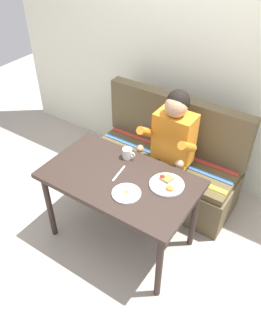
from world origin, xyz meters
name	(u,v)px	position (x,y,z in m)	size (l,w,h in m)	color
ground_plane	(121,238)	(0.00, 0.00, 0.00)	(8.00, 8.00, 0.00)	#A79C8F
back_wall	(199,53)	(0.00, 1.27, 1.30)	(4.40, 0.10, 2.60)	silver
table	(120,185)	(0.00, 0.00, 0.65)	(1.20, 0.70, 0.73)	#2F231E
couch	(165,165)	(0.00, 0.76, 0.33)	(1.44, 0.56, 1.00)	brown
person	(170,144)	(0.12, 0.59, 0.74)	(0.45, 0.61, 1.21)	orange
plate_breakfast	(167,184)	(0.34, 0.12, 0.74)	(0.26, 0.26, 0.05)	white
plate_eggs	(126,193)	(0.15, -0.12, 0.74)	(0.21, 0.21, 0.04)	white
coffee_mug	(128,153)	(-0.09, 0.24, 0.78)	(0.12, 0.08, 0.09)	white
knife	(119,173)	(-0.03, 0.03, 0.73)	(0.01, 0.20, 0.01)	silver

